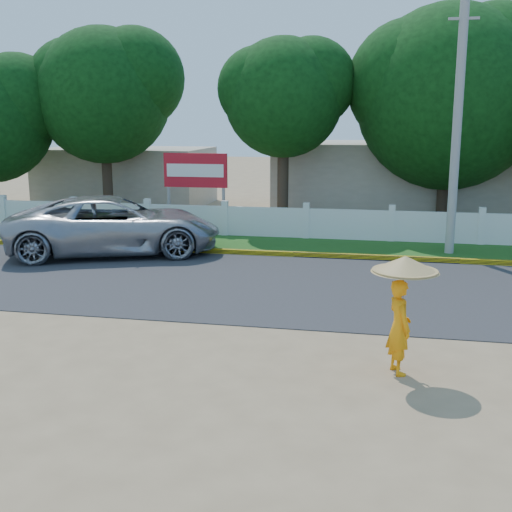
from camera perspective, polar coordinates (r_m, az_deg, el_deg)
The scene contains 12 objects.
ground at distance 12.51m, azimuth -1.81°, elevation -7.74°, with size 120.00×120.00×0.00m, color #9E8460.
road at distance 16.72m, azimuth 1.68°, elevation -2.55°, with size 60.00×7.00×0.02m, color #38383A.
grass_verge at distance 21.79m, azimuth 4.00°, elevation 0.90°, with size 60.00×3.50×0.03m, color #2D601E.
curb at distance 20.12m, azimuth 3.38°, elevation 0.16°, with size 40.00×0.18×0.16m, color yellow.
fence at distance 23.11m, azimuth 4.48°, elevation 2.89°, with size 40.00×0.10×1.10m, color silver.
building_near at distance 29.57m, azimuth 11.94°, elevation 6.74°, with size 10.00×6.00×3.20m, color #B7AD99.
building_far at distance 33.11m, azimuth -11.36°, elevation 6.97°, with size 8.00×5.00×2.80m, color #B7AD99.
utility_pole at distance 21.05m, azimuth 17.43°, elevation 10.86°, with size 0.28×0.28×7.96m, color #959592.
vehicle at distance 20.88m, azimuth -12.45°, elevation 2.69°, with size 3.06×6.64×1.85m, color #A2A4AA.
monk_with_parasol at distance 10.97m, azimuth 12.85°, elevation -3.63°, with size 1.12×1.12×2.04m.
billboard at distance 24.88m, azimuth -5.40°, elevation 7.23°, with size 2.50×0.13×2.95m.
tree_row at distance 25.84m, azimuth 9.25°, elevation 13.59°, with size 35.67×7.48×8.53m.
Camera 1 is at (2.69, -11.45, 4.25)m, focal length 45.00 mm.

